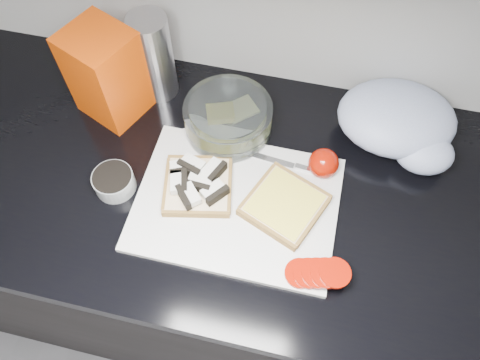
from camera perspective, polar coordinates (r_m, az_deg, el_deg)
name	(u,v)px	position (r m, az deg, el deg)	size (l,w,h in m)	color
base_cabinet	(250,264)	(1.39, 1.18, -10.14)	(3.50, 0.60, 0.86)	black
countertop	(253,188)	(0.99, 1.65, -0.99)	(3.50, 0.64, 0.04)	black
cutting_board	(237,204)	(0.94, -0.42, -2.90)	(0.40, 0.30, 0.01)	silver
bread_left	(197,184)	(0.94, -5.22, -0.48)	(0.16, 0.16, 0.04)	beige
bread_right	(284,205)	(0.92, 5.43, -3.04)	(0.19, 0.19, 0.02)	beige
tomato_slices	(317,273)	(0.87, 9.41, -11.13)	(0.13, 0.08, 0.02)	#941103
knife	(290,165)	(0.98, 6.13, 1.87)	(0.18, 0.03, 0.01)	silver
seed_tub	(114,181)	(0.98, -15.13, -0.12)	(0.08, 0.08, 0.04)	gray
tub_lid	(191,147)	(1.02, -6.02, 4.02)	(0.10, 0.10, 0.01)	silver
glass_bowl	(228,120)	(1.01, -1.46, 7.38)	(0.19, 0.19, 0.08)	silver
bread_bag	(107,74)	(1.05, -15.96, 12.34)	(0.13, 0.12, 0.21)	#D13603
steel_canister	(154,57)	(1.06, -10.47, 14.51)	(0.09, 0.09, 0.20)	silver
grocery_bag	(400,123)	(1.05, 18.96, 6.62)	(0.26, 0.23, 0.11)	#B0BFD9
whole_tomatoes	(323,163)	(0.97, 10.14, 2.01)	(0.06, 0.06, 0.06)	#941103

